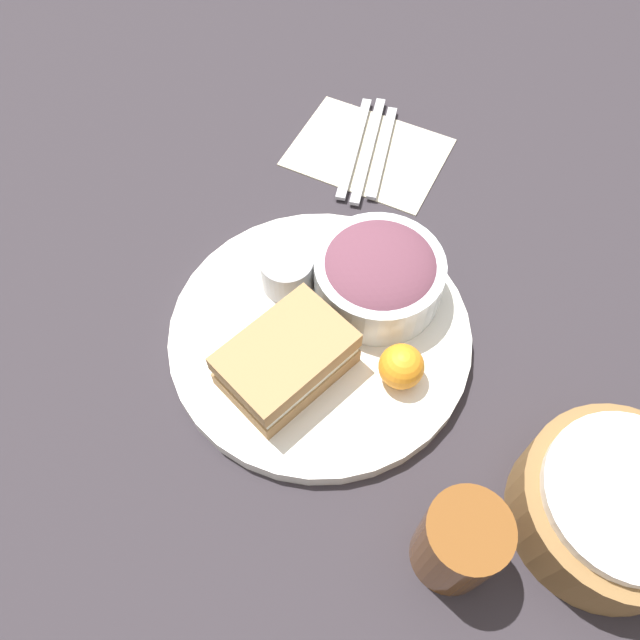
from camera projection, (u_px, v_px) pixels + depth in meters
The scene contains 12 objects.
ground_plane at pixel (320, 339), 0.65m from camera, with size 4.00×4.00×0.00m, color #2D282D.
plate at pixel (320, 335), 0.65m from camera, with size 0.31×0.31×0.02m, color white.
sandwich at pixel (286, 360), 0.59m from camera, with size 0.14×0.12×0.05m.
salad_bowl at pixel (379, 274), 0.63m from camera, with size 0.13×0.13×0.06m.
dressing_cup at pixel (287, 272), 0.65m from camera, with size 0.06×0.06×0.04m, color #99999E.
orange_wedge at pixel (401, 367), 0.59m from camera, with size 0.04×0.04×0.04m, color orange.
drink_glass at pixel (459, 543), 0.50m from camera, with size 0.07×0.07×0.10m, color brown.
bread_basket at pixel (613, 506), 0.53m from camera, with size 0.16×0.16×0.08m.
napkin at pixel (368, 152), 0.79m from camera, with size 0.14×0.19×0.00m, color beige.
fork at pixel (354, 147), 0.79m from camera, with size 0.18×0.01×0.01m, color #B2B2B7.
knife at pixel (368, 149), 0.79m from camera, with size 0.19×0.01×0.01m, color #B2B2B7.
spoon at pixel (382, 151), 0.79m from camera, with size 0.16×0.01×0.01m, color #B2B2B7.
Camera 1 is at (0.28, 0.14, 0.57)m, focal length 35.00 mm.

